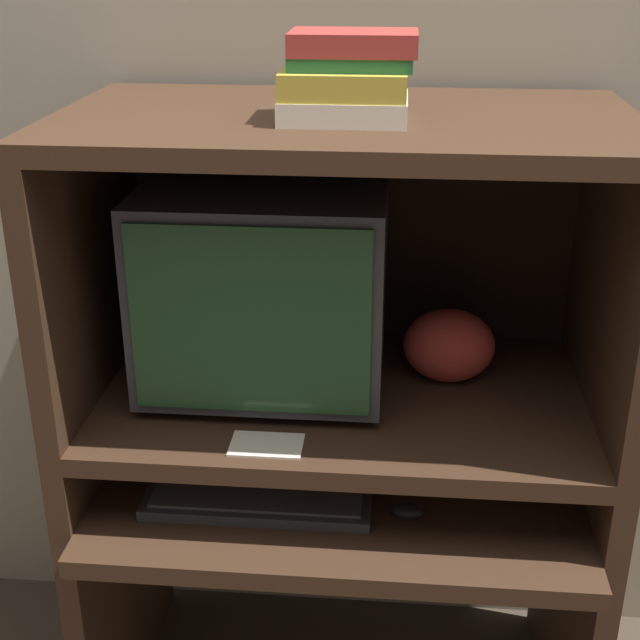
{
  "coord_description": "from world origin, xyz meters",
  "views": [
    {
      "loc": [
        0.09,
        -1.23,
        1.59
      ],
      "look_at": [
        -0.04,
        0.29,
        0.93
      ],
      "focal_mm": 50.0,
      "sensor_mm": 36.0,
      "label": 1
    }
  ],
  "objects_px": {
    "crt_monitor": "(266,282)",
    "book_stack": "(348,79)",
    "keyboard": "(258,500)",
    "snack_bag": "(449,345)",
    "mouse": "(408,510)"
  },
  "relations": [
    {
      "from": "crt_monitor",
      "to": "book_stack",
      "type": "xyz_separation_m",
      "value": [
        0.15,
        -0.09,
        0.39
      ]
    },
    {
      "from": "keyboard",
      "to": "snack_bag",
      "type": "bearing_deg",
      "value": 33.54
    },
    {
      "from": "mouse",
      "to": "book_stack",
      "type": "xyz_separation_m",
      "value": [
        -0.12,
        0.12,
        0.74
      ]
    },
    {
      "from": "keyboard",
      "to": "snack_bag",
      "type": "height_order",
      "value": "snack_bag"
    },
    {
      "from": "mouse",
      "to": "snack_bag",
      "type": "relative_size",
      "value": 0.34
    },
    {
      "from": "keyboard",
      "to": "snack_bag",
      "type": "relative_size",
      "value": 2.36
    },
    {
      "from": "keyboard",
      "to": "book_stack",
      "type": "relative_size",
      "value": 1.92
    },
    {
      "from": "mouse",
      "to": "book_stack",
      "type": "distance_m",
      "value": 0.76
    },
    {
      "from": "crt_monitor",
      "to": "snack_bag",
      "type": "relative_size",
      "value": 2.52
    },
    {
      "from": "crt_monitor",
      "to": "book_stack",
      "type": "distance_m",
      "value": 0.43
    },
    {
      "from": "mouse",
      "to": "snack_bag",
      "type": "distance_m",
      "value": 0.33
    },
    {
      "from": "crt_monitor",
      "to": "keyboard",
      "type": "distance_m",
      "value": 0.4
    },
    {
      "from": "snack_bag",
      "to": "book_stack",
      "type": "height_order",
      "value": "book_stack"
    },
    {
      "from": "crt_monitor",
      "to": "snack_bag",
      "type": "xyz_separation_m",
      "value": [
        0.35,
        0.03,
        -0.13
      ]
    },
    {
      "from": "mouse",
      "to": "keyboard",
      "type": "bearing_deg",
      "value": 178.02
    }
  ]
}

